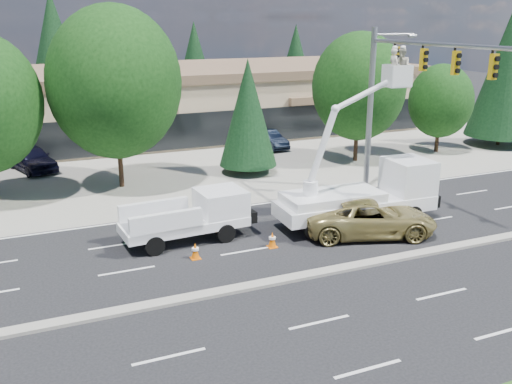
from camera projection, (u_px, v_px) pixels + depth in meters
name	position (u px, v px, depth m)	size (l,w,h in m)	color
ground	(277.00, 282.00, 21.33)	(140.00, 140.00, 0.00)	black
concrete_apron	(153.00, 162.00, 38.91)	(140.00, 22.00, 0.01)	gray
road_median	(277.00, 281.00, 21.31)	(120.00, 0.55, 0.12)	gray
strip_mall	(123.00, 102.00, 46.84)	(50.40, 15.40, 5.50)	tan
tree_front_d	(115.00, 83.00, 31.62)	(7.41, 7.41, 10.29)	#332114
tree_front_e	(248.00, 113.00, 35.27)	(3.62, 3.62, 7.14)	#332114
tree_front_f	(359.00, 87.00, 37.91)	(6.25, 6.25, 8.68)	#332114
tree_front_g	(441.00, 101.00, 40.94)	(4.60, 4.60, 6.38)	#332114
tree_front_h	(507.00, 72.00, 42.65)	(5.26, 5.26, 10.36)	#332114
tree_back_b	(55.00, 50.00, 54.85)	(6.09, 6.09, 12.01)	#332114
tree_back_c	(195.00, 62.00, 60.56)	(4.63, 4.63, 9.12)	#332114
tree_back_d	(295.00, 61.00, 65.13)	(4.46, 4.46, 8.78)	#332114
signal_mast	(396.00, 87.00, 29.51)	(2.76, 10.16, 9.00)	gray
utility_pickup	(193.00, 221.00, 25.21)	(5.65, 2.47, 2.12)	white
bucket_truck	(368.00, 188.00, 27.00)	(7.77, 2.71, 8.28)	white
traffic_cone_b	(195.00, 251.00, 23.33)	(0.40, 0.40, 0.70)	#E76207
traffic_cone_c	(272.00, 240.00, 24.50)	(0.40, 0.40, 0.70)	#E76207
traffic_cone_d	(404.00, 214.00, 27.69)	(0.40, 0.40, 0.70)	#E76207
minivan	(369.00, 217.00, 25.77)	(2.76, 5.99, 1.66)	#A1914E
parked_car_west	(31.00, 158.00, 36.67)	(1.95, 4.84, 1.65)	black
parked_car_east	(269.00, 139.00, 43.04)	(1.41, 4.05, 1.33)	black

